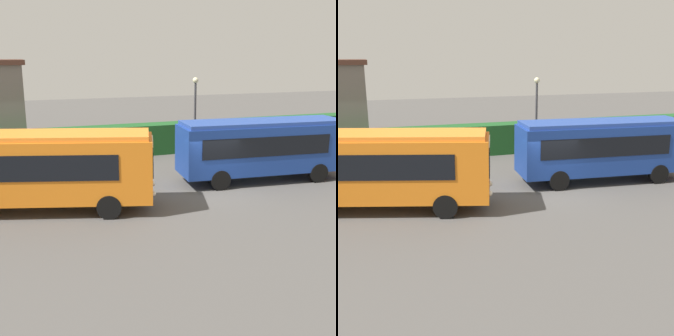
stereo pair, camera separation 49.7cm
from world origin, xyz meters
TOP-DOWN VIEW (x-y plane):
  - ground_plane at (0.00, 0.00)m, footprint 99.49×99.49m
  - bus_orange at (-7.95, 0.34)m, footprint 9.60×5.05m
  - bus_blue at (3.22, 1.26)m, footprint 9.01×3.25m
  - person_left at (5.46, 4.79)m, footprint 0.34×0.46m
  - hedge_row at (0.00, 9.41)m, footprint 61.75×1.58m
  - lamppost at (2.03, 7.37)m, footprint 0.36×0.36m

SIDE VIEW (x-z plane):
  - ground_plane at x=0.00m, z-range 0.00..0.00m
  - person_left at x=5.46m, z-range 0.04..1.67m
  - hedge_row at x=0.00m, z-range 0.00..1.98m
  - bus_blue at x=3.22m, z-range 0.24..3.43m
  - bus_orange at x=-7.95m, z-range 0.24..3.58m
  - lamppost at x=2.03m, z-range 0.67..5.77m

